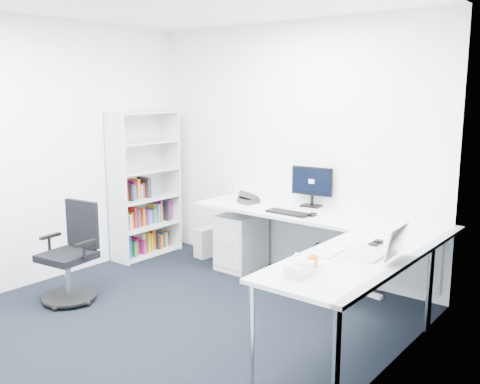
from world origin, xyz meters
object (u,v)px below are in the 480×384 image
Objects in this scene: task_chair at (67,254)px; monitor at (312,186)px; l_desk at (295,259)px; laptop at (367,238)px; bookshelf at (145,185)px.

monitor reaches higher than task_chair.
l_desk is 1.27m from laptop.
l_desk is at bearing -1.32° from bookshelf.
monitor is 1.70m from laptop.
monitor is at bearing 108.15° from l_desk.
l_desk is 7.09× the size of laptop.
monitor is (1.44, 2.02, 0.52)m from task_chair.
task_chair is at bearing -131.92° from monitor.
monitor is 1.22× the size of laptop.
bookshelf is 1.61m from task_chair.
task_chair is at bearing -69.76° from bookshelf.
bookshelf is 1.85× the size of task_chair.
task_chair is 2.08× the size of monitor.
bookshelf reaches higher than l_desk.
bookshelf reaches higher than monitor.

